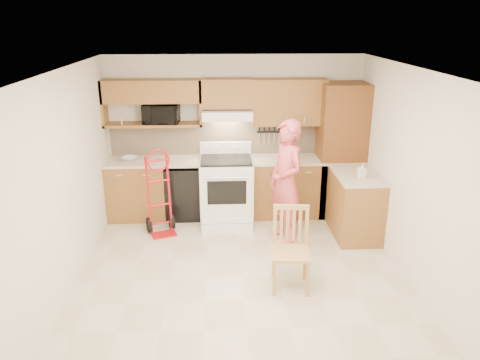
{
  "coord_description": "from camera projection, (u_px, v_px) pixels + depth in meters",
  "views": [
    {
      "loc": [
        -0.27,
        -5.0,
        3.04
      ],
      "look_at": [
        0.0,
        0.5,
        1.1
      ],
      "focal_mm": 34.85,
      "sensor_mm": 36.0,
      "label": 1
    }
  ],
  "objects": [
    {
      "name": "floor",
      "position": [
        242.0,
        278.0,
        5.74
      ],
      "size": [
        4.0,
        4.5,
        0.02
      ],
      "primitive_type": "cube",
      "color": "#C3B491",
      "rests_on": "ground"
    },
    {
      "name": "ceiling",
      "position": [
        242.0,
        70.0,
        4.9
      ],
      "size": [
        4.0,
        4.5,
        0.02
      ],
      "primitive_type": "cube",
      "color": "white",
      "rests_on": "ground"
    },
    {
      "name": "wall_back",
      "position": [
        235.0,
        135.0,
        7.45
      ],
      "size": [
        4.0,
        0.02,
        2.5
      ],
      "primitive_type": "cube",
      "color": "silver",
      "rests_on": "ground"
    },
    {
      "name": "wall_front",
      "position": [
        260.0,
        293.0,
        3.19
      ],
      "size": [
        4.0,
        0.02,
        2.5
      ],
      "primitive_type": "cube",
      "color": "silver",
      "rests_on": "ground"
    },
    {
      "name": "wall_left",
      "position": [
        64.0,
        185.0,
        5.22
      ],
      "size": [
        0.02,
        4.5,
        2.5
      ],
      "primitive_type": "cube",
      "color": "silver",
      "rests_on": "ground"
    },
    {
      "name": "wall_right",
      "position": [
        415.0,
        179.0,
        5.41
      ],
      "size": [
        0.02,
        4.5,
        2.5
      ],
      "primitive_type": "cube",
      "color": "silver",
      "rests_on": "ground"
    },
    {
      "name": "backsplash",
      "position": [
        235.0,
        138.0,
        7.44
      ],
      "size": [
        3.92,
        0.03,
        0.55
      ],
      "primitive_type": "cube",
      "color": "#CAAE91",
      "rests_on": "wall_back"
    },
    {
      "name": "lower_cab_left",
      "position": [
        138.0,
        190.0,
        7.35
      ],
      "size": [
        0.9,
        0.6,
        0.9
      ],
      "primitive_type": "cube",
      "color": "brown",
      "rests_on": "ground"
    },
    {
      "name": "dishwasher",
      "position": [
        185.0,
        191.0,
        7.39
      ],
      "size": [
        0.6,
        0.6,
        0.85
      ],
      "primitive_type": "cube",
      "color": "black",
      "rests_on": "ground"
    },
    {
      "name": "lower_cab_right",
      "position": [
        287.0,
        187.0,
        7.46
      ],
      "size": [
        1.14,
        0.6,
        0.9
      ],
      "primitive_type": "cube",
      "color": "brown",
      "rests_on": "ground"
    },
    {
      "name": "countertop_left",
      "position": [
        155.0,
        161.0,
        7.21
      ],
      "size": [
        1.5,
        0.63,
        0.04
      ],
      "primitive_type": "cube",
      "color": "beige",
      "rests_on": "lower_cab_left"
    },
    {
      "name": "countertop_right",
      "position": [
        288.0,
        159.0,
        7.3
      ],
      "size": [
        1.14,
        0.63,
        0.04
      ],
      "primitive_type": "cube",
      "color": "beige",
      "rests_on": "lower_cab_right"
    },
    {
      "name": "cab_return_right",
      "position": [
        355.0,
        205.0,
        6.75
      ],
      "size": [
        0.6,
        1.0,
        0.9
      ],
      "primitive_type": "cube",
      "color": "brown",
      "rests_on": "ground"
    },
    {
      "name": "countertop_return",
      "position": [
        358.0,
        175.0,
        6.59
      ],
      "size": [
        0.63,
        1.0,
        0.04
      ],
      "primitive_type": "cube",
      "color": "beige",
      "rests_on": "cab_return_right"
    },
    {
      "name": "pantry_tall",
      "position": [
        340.0,
        151.0,
        7.3
      ],
      "size": [
        0.7,
        0.6,
        2.1
      ],
      "primitive_type": "cube",
      "color": "brown",
      "rests_on": "ground"
    },
    {
      "name": "upper_cab_left",
      "position": [
        152.0,
        91.0,
        6.98
      ],
      "size": [
        1.5,
        0.33,
        0.34
      ],
      "primitive_type": "cube",
      "color": "brown",
      "rests_on": "wall_back"
    },
    {
      "name": "upper_shelf_mw",
      "position": [
        154.0,
        124.0,
        7.15
      ],
      "size": [
        1.5,
        0.33,
        0.04
      ],
      "primitive_type": "cube",
      "color": "brown",
      "rests_on": "wall_back"
    },
    {
      "name": "upper_cab_center",
      "position": [
        227.0,
        93.0,
        7.05
      ],
      "size": [
        0.76,
        0.33,
        0.44
      ],
      "primitive_type": "cube",
      "color": "brown",
      "rests_on": "wall_back"
    },
    {
      "name": "upper_cab_right",
      "position": [
        289.0,
        102.0,
        7.14
      ],
      "size": [
        1.14,
        0.33,
        0.7
      ],
      "primitive_type": "cube",
      "color": "brown",
      "rests_on": "wall_back"
    },
    {
      "name": "range_hood",
      "position": [
        227.0,
        114.0,
        7.09
      ],
      "size": [
        0.76,
        0.46,
        0.14
      ],
      "primitive_type": "cube",
      "color": "white",
      "rests_on": "wall_back"
    },
    {
      "name": "knife_strip",
      "position": [
        269.0,
        136.0,
        7.42
      ],
      "size": [
        0.4,
        0.05,
        0.29
      ],
      "primitive_type": null,
      "color": "black",
      "rests_on": "backsplash"
    },
    {
      "name": "microwave",
      "position": [
        161.0,
        113.0,
        7.1
      ],
      "size": [
        0.56,
        0.4,
        0.3
      ],
      "primitive_type": "imported",
      "rotation": [
        0.0,
        0.0,
        -0.07
      ],
      "color": "black",
      "rests_on": "upper_shelf_mw"
    },
    {
      "name": "range",
      "position": [
        226.0,
        185.0,
        7.13
      ],
      "size": [
        0.8,
        1.05,
        1.18
      ],
      "primitive_type": null,
      "color": "white",
      "rests_on": "ground"
    },
    {
      "name": "person",
      "position": [
        286.0,
        182.0,
        6.43
      ],
      "size": [
        0.63,
        0.75,
        1.76
      ],
      "primitive_type": "imported",
      "rotation": [
        0.0,
        0.0,
        -1.19
      ],
      "color": "#D04B54",
      "rests_on": "ground"
    },
    {
      "name": "hand_truck",
      "position": [
        160.0,
        196.0,
        6.73
      ],
      "size": [
        0.57,
        0.55,
        1.16
      ],
      "primitive_type": null,
      "rotation": [
        0.0,
        0.0,
        0.35
      ],
      "color": "red",
      "rests_on": "ground"
    },
    {
      "name": "dining_chair",
      "position": [
        291.0,
        250.0,
        5.38
      ],
      "size": [
        0.48,
        0.52,
        0.97
      ],
      "primitive_type": null,
      "rotation": [
        0.0,
        0.0,
        -0.1
      ],
      "color": "#B88745",
      "rests_on": "ground"
    },
    {
      "name": "soap_bottle",
      "position": [
        362.0,
        171.0,
        6.37
      ],
      "size": [
        0.11,
        0.12,
        0.21
      ],
      "primitive_type": "imported",
      "rotation": [
        0.0,
        0.0,
        0.21
      ],
      "color": "white",
      "rests_on": "countertop_return"
    },
    {
      "name": "bowl",
      "position": [
        130.0,
        158.0,
        7.17
      ],
      "size": [
        0.27,
        0.27,
        0.06
      ],
      "primitive_type": "imported",
      "rotation": [
        0.0,
        0.0,
        -0.15
      ],
      "color": "white",
      "rests_on": "countertop_left"
    }
  ]
}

